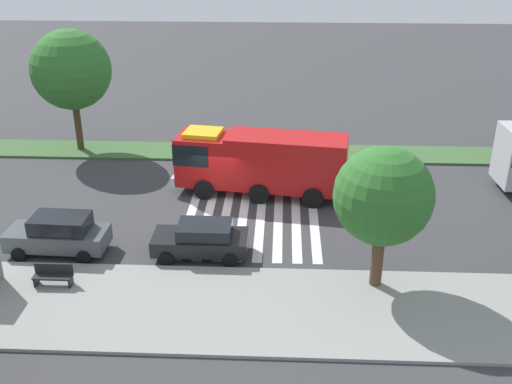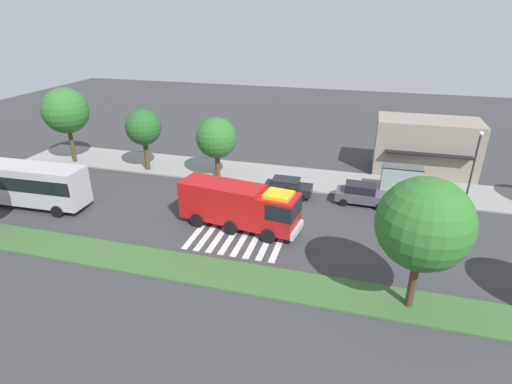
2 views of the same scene
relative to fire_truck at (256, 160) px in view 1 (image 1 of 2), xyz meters
The scene contains 10 objects.
ground_plane 3.36m from the fire_truck, 38.19° to the left, with size 120.00×120.00×0.00m, color #38383A.
sidewalk 11.24m from the fire_truck, 78.87° to the left, with size 60.00×5.76×0.14m, color gray.
median_strip 6.76m from the fire_truck, 70.75° to the right, with size 60.00×3.00×0.14m, color #3D6033.
crosswalk 2.58m from the fire_truck, 86.94° to the left, with size 6.75×11.36×0.01m.
fire_truck is the anchor object (origin of this frame).
parked_car_west 7.21m from the fire_truck, 72.50° to the left, with size 4.26×2.11×1.59m.
parked_car_mid 11.03m from the fire_truck, 38.21° to the left, with size 4.57×2.17×1.82m.
bench_near_shelter 12.55m from the fire_truck, 50.67° to the left, with size 1.60×0.50×0.90m.
sidewalk_tree_center 10.67m from the fire_truck, 120.66° to the left, with size 3.92×3.92×5.97m.
median_tree_west 13.64m from the fire_truck, 27.59° to the right, with size 4.94×4.94×7.66m.
Camera 1 is at (-3.51, 28.72, 14.06)m, focal length 42.52 mm.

